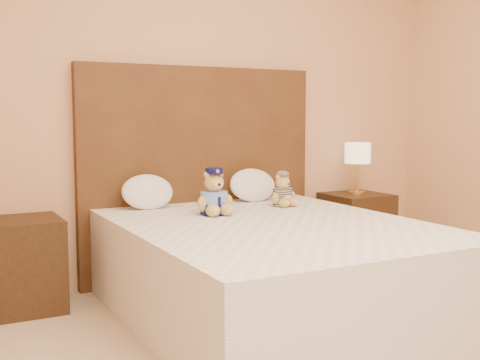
% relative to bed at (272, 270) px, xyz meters
% --- Properties ---
extents(bed, '(1.60, 2.00, 0.55)m').
position_rel_bed_xyz_m(bed, '(0.00, 0.00, 0.00)').
color(bed, white).
rests_on(bed, ground).
extents(headboard, '(1.75, 0.08, 1.50)m').
position_rel_bed_xyz_m(headboard, '(0.00, 1.01, 0.47)').
color(headboard, '#4E3417').
rests_on(headboard, ground).
extents(nightstand_left, '(0.45, 0.45, 0.55)m').
position_rel_bed_xyz_m(nightstand_left, '(-1.25, 0.80, -0.00)').
color(nightstand_left, '#392212').
rests_on(nightstand_left, ground).
extents(nightstand_right, '(0.45, 0.45, 0.55)m').
position_rel_bed_xyz_m(nightstand_right, '(1.25, 0.80, -0.00)').
color(nightstand_right, '#392212').
rests_on(nightstand_right, ground).
extents(lamp, '(0.20, 0.20, 0.40)m').
position_rel_bed_xyz_m(lamp, '(1.25, 0.80, 0.57)').
color(lamp, gold).
rests_on(lamp, nightstand_right).
extents(teddy_police, '(0.25, 0.24, 0.28)m').
position_rel_bed_xyz_m(teddy_police, '(-0.17, 0.42, 0.42)').
color(teddy_police, '#A68640').
rests_on(teddy_police, bed).
extents(teddy_prisoner, '(0.22, 0.21, 0.22)m').
position_rel_bed_xyz_m(teddy_prisoner, '(0.39, 0.52, 0.39)').
color(teddy_prisoner, '#A68640').
rests_on(teddy_prisoner, bed).
extents(pillow_left, '(0.35, 0.22, 0.25)m').
position_rel_bed_xyz_m(pillow_left, '(-0.45, 0.83, 0.40)').
color(pillow_left, white).
rests_on(pillow_left, bed).
extents(pillow_right, '(0.36, 0.23, 0.25)m').
position_rel_bed_xyz_m(pillow_right, '(0.33, 0.83, 0.40)').
color(pillow_right, white).
rests_on(pillow_right, bed).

